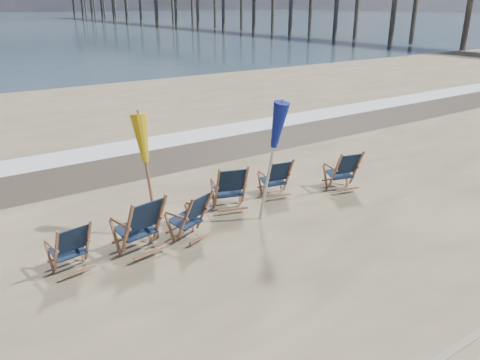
{
  "coord_description": "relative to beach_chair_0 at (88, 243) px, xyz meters",
  "views": [
    {
      "loc": [
        -4.6,
        -4.54,
        4.0
      ],
      "look_at": [
        0.0,
        2.2,
        0.9
      ],
      "focal_mm": 35.0,
      "sensor_mm": 36.0,
      "label": 1
    }
  ],
  "objects": [
    {
      "name": "beach_chair_3",
      "position": [
        3.33,
        0.46,
        0.06
      ],
      "size": [
        0.86,
        0.91,
        1.03
      ],
      "primitive_type": null,
      "rotation": [
        0.0,
        0.0,
        2.83
      ],
      "color": "#111D32",
      "rests_on": "ground"
    },
    {
      "name": "beach_chair_2",
      "position": [
        2.1,
        -0.04,
        0.02
      ],
      "size": [
        0.81,
        0.85,
        0.95
      ],
      "primitive_type": null,
      "rotation": [
        0.0,
        0.0,
        3.49
      ],
      "color": "#111D32",
      "rests_on": "ground"
    },
    {
      "name": "beach_chair_1",
      "position": [
        1.2,
        -0.08,
        0.1
      ],
      "size": [
        0.83,
        0.9,
        1.11
      ],
      "primitive_type": null,
      "rotation": [
        0.0,
        0.0,
        3.31
      ],
      "color": "#111D32",
      "rests_on": "ground"
    },
    {
      "name": "surf_foam",
      "position": [
        2.89,
        6.09,
        -0.45
      ],
      "size": [
        200.0,
        1.4,
        0.01
      ],
      "primitive_type": "cube",
      "color": "silver",
      "rests_on": "ground"
    },
    {
      "name": "umbrella_blue",
      "position": [
        3.41,
        -0.24,
        1.39
      ],
      "size": [
        0.3,
        0.3,
        2.38
      ],
      "color": "#A5A5AD",
      "rests_on": "ground"
    },
    {
      "name": "beach_chair_5",
      "position": [
        6.04,
        -0.05,
        0.04
      ],
      "size": [
        0.78,
        0.84,
        0.99
      ],
      "primitive_type": null,
      "rotation": [
        0.0,
        0.0,
        2.92
      ],
      "color": "#111D32",
      "rests_on": "ground"
    },
    {
      "name": "beach_chair_4",
      "position": [
        4.54,
        0.53,
        0.01
      ],
      "size": [
        0.7,
        0.76,
        0.92
      ],
      "primitive_type": null,
      "rotation": [
        0.0,
        0.0,
        2.95
      ],
      "color": "#111D32",
      "rests_on": "ground"
    },
    {
      "name": "umbrella_yellow",
      "position": [
        1.32,
        0.56,
        1.24
      ],
      "size": [
        0.3,
        0.3,
        2.22
      ],
      "color": "#976043",
      "rests_on": "ground"
    },
    {
      "name": "beach_chair_0",
      "position": [
        0.0,
        0.0,
        0.0
      ],
      "size": [
        0.66,
        0.73,
        0.91
      ],
      "primitive_type": null,
      "rotation": [
        0.0,
        0.0,
        3.28
      ],
      "color": "#111D32",
      "rests_on": "ground"
    },
    {
      "name": "wet_sand_strip",
      "position": [
        2.89,
        4.59,
        -0.45
      ],
      "size": [
        200.0,
        2.6,
        0.0
      ],
      "primitive_type": "cube",
      "color": "#42362A",
      "rests_on": "ground"
    }
  ]
}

